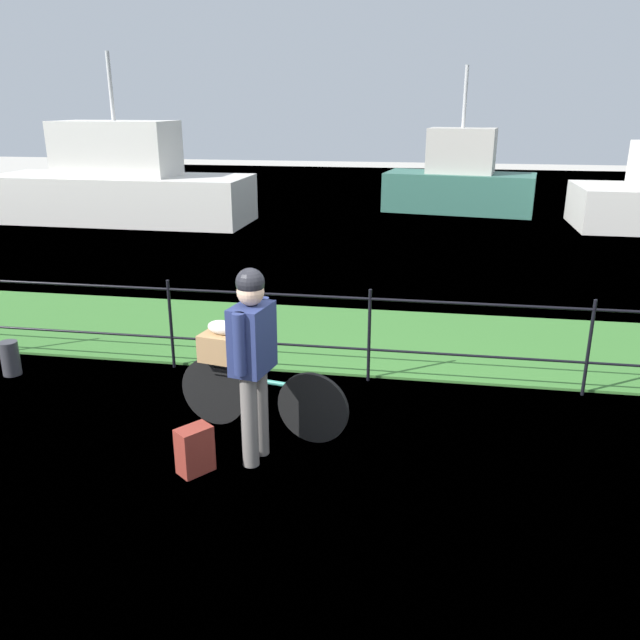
{
  "coord_description": "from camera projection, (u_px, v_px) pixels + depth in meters",
  "views": [
    {
      "loc": [
        0.56,
        -4.5,
        2.89
      ],
      "look_at": [
        -0.43,
        1.32,
        0.9
      ],
      "focal_mm": 36.0,
      "sensor_mm": 36.0,
      "label": 1
    }
  ],
  "objects": [
    {
      "name": "mooring_bollard",
      "position": [
        10.0,
        358.0,
        7.16
      ],
      "size": [
        0.2,
        0.2,
        0.39
      ],
      "primitive_type": "cylinder",
      "color": "#38383D",
      "rests_on": "ground"
    },
    {
      "name": "moored_boat_mid",
      "position": [
        459.0,
        182.0,
        17.88
      ],
      "size": [
        4.27,
        2.31,
        3.87
      ],
      "color": "#336656",
      "rests_on": "ground"
    },
    {
      "name": "cyclist_person",
      "position": [
        253.0,
        350.0,
        5.19
      ],
      "size": [
        0.33,
        0.53,
        1.68
      ],
      "color": "slate",
      "rests_on": "ground"
    },
    {
      "name": "grass_strip",
      "position": [
        378.0,
        339.0,
        8.25
      ],
      "size": [
        27.0,
        2.4,
        0.03
      ],
      "primitive_type": "cube",
      "color": "#38702D",
      "rests_on": "ground"
    },
    {
      "name": "terrier_dog",
      "position": [
        224.0,
        326.0,
        5.76
      ],
      "size": [
        0.32,
        0.19,
        0.18
      ],
      "color": "silver",
      "rests_on": "wooden_crate"
    },
    {
      "name": "bicycle_main",
      "position": [
        260.0,
        397.0,
        5.85
      ],
      "size": [
        1.64,
        0.37,
        0.66
      ],
      "color": "black",
      "rests_on": "ground"
    },
    {
      "name": "iron_fence",
      "position": [
        369.0,
        328.0,
        6.87
      ],
      "size": [
        18.04,
        0.04,
        1.04
      ],
      "color": "black",
      "rests_on": "ground"
    },
    {
      "name": "backpack_on_paving",
      "position": [
        195.0,
        450.0,
        5.26
      ],
      "size": [
        0.31,
        0.33,
        0.4
      ],
      "primitive_type": "cube",
      "rotation": [
        0.0,
        0.0,
        0.91
      ],
      "color": "maroon",
      "rests_on": "ground"
    },
    {
      "name": "ground_plane",
      "position": [
        345.0,
        479.0,
        5.21
      ],
      "size": [
        60.0,
        60.0,
        0.0
      ],
      "primitive_type": "plane",
      "color": "#B2ADA3"
    },
    {
      "name": "moored_boat_near",
      "position": [
        120.0,
        186.0,
        16.36
      ],
      "size": [
        6.66,
        2.29,
        4.1
      ],
      "color": "silver",
      "rests_on": "ground"
    },
    {
      "name": "harbor_water",
      "position": [
        405.0,
        223.0,
        16.32
      ],
      "size": [
        30.0,
        30.0,
        0.0
      ],
      "primitive_type": "plane",
      "color": "#60849E",
      "rests_on": "ground"
    },
    {
      "name": "wooden_crate",
      "position": [
        223.0,
        347.0,
        5.83
      ],
      "size": [
        0.44,
        0.34,
        0.25
      ],
      "primitive_type": "cube",
      "rotation": [
        0.0,
        0.0,
        -0.19
      ],
      "color": "#A87F51",
      "rests_on": "bicycle_main"
    }
  ]
}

